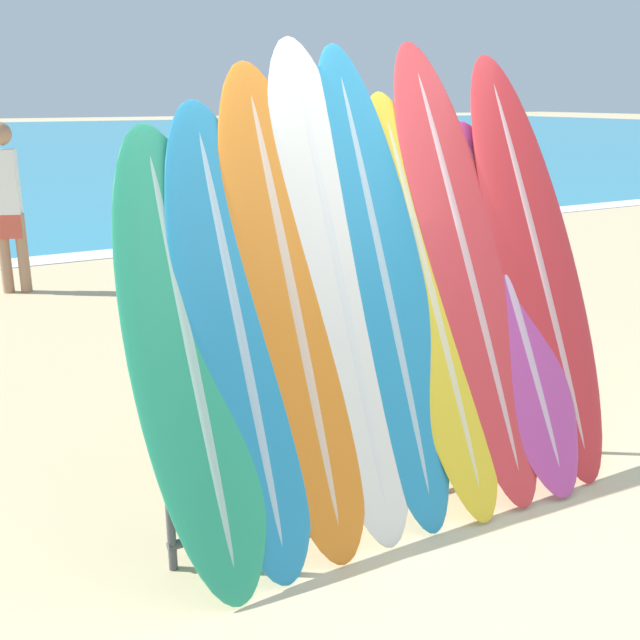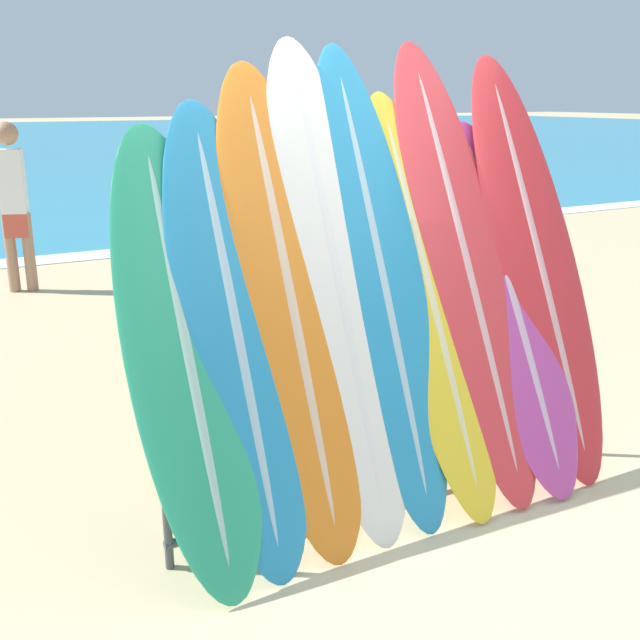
{
  "view_description": "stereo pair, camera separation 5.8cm",
  "coord_description": "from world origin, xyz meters",
  "px_view_note": "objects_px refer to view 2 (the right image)",
  "views": [
    {
      "loc": [
        -2.23,
        -2.39,
        2.06
      ],
      "look_at": [
        -0.18,
        1.3,
        0.8
      ],
      "focal_mm": 42.0,
      "sensor_mm": 36.0,
      "label": 1
    },
    {
      "loc": [
        -2.18,
        -2.42,
        2.06
      ],
      "look_at": [
        -0.18,
        1.3,
        0.8
      ],
      "focal_mm": 42.0,
      "sensor_mm": 36.0,
      "label": 2
    }
  ],
  "objects_px": {
    "surfboard_slot_1": "(236,334)",
    "surfboard_slot_7": "(511,303)",
    "surfboard_slot_3": "(337,285)",
    "surfboard_slot_8": "(537,263)",
    "surfboard_slot_2": "(290,305)",
    "surfboard_slot_4": "(381,282)",
    "surfboard_slot_0": "(186,354)",
    "surfboard_rack": "(394,428)",
    "surfboard_slot_5": "(429,299)",
    "person_mid_beach": "(299,218)",
    "person_near_water": "(14,201)",
    "surfboard_slot_6": "(464,266)",
    "person_far_left": "(308,190)"
  },
  "relations": [
    {
      "from": "surfboard_slot_3",
      "to": "surfboard_slot_8",
      "type": "height_order",
      "value": "surfboard_slot_3"
    },
    {
      "from": "surfboard_slot_4",
      "to": "surfboard_slot_0",
      "type": "bearing_deg",
      "value": -176.3
    },
    {
      "from": "surfboard_slot_0",
      "to": "surfboard_slot_6",
      "type": "bearing_deg",
      "value": 3.49
    },
    {
      "from": "surfboard_slot_4",
      "to": "person_mid_beach",
      "type": "bearing_deg",
      "value": 69.85
    },
    {
      "from": "surfboard_rack",
      "to": "surfboard_slot_1",
      "type": "height_order",
      "value": "surfboard_slot_1"
    },
    {
      "from": "surfboard_slot_4",
      "to": "surfboard_slot_6",
      "type": "distance_m",
      "value": 0.55
    },
    {
      "from": "surfboard_slot_1",
      "to": "surfboard_slot_7",
      "type": "xyz_separation_m",
      "value": [
        1.62,
        -0.02,
        -0.06
      ]
    },
    {
      "from": "surfboard_slot_2",
      "to": "surfboard_slot_7",
      "type": "bearing_deg",
      "value": -2.24
    },
    {
      "from": "surfboard_slot_7",
      "to": "surfboard_slot_8",
      "type": "distance_m",
      "value": 0.31
    },
    {
      "from": "person_mid_beach",
      "to": "person_far_left",
      "type": "xyz_separation_m",
      "value": [
        1.42,
        2.57,
        -0.08
      ]
    },
    {
      "from": "surfboard_slot_1",
      "to": "surfboard_slot_3",
      "type": "height_order",
      "value": "surfboard_slot_3"
    },
    {
      "from": "surfboard_slot_3",
      "to": "person_near_water",
      "type": "bearing_deg",
      "value": 98.52
    },
    {
      "from": "surfboard_slot_3",
      "to": "surfboard_slot_8",
      "type": "xyz_separation_m",
      "value": [
        1.3,
        -0.0,
        -0.03
      ]
    },
    {
      "from": "surfboard_slot_3",
      "to": "person_mid_beach",
      "type": "xyz_separation_m",
      "value": [
        1.48,
        3.34,
        -0.24
      ]
    },
    {
      "from": "person_near_water",
      "to": "person_mid_beach",
      "type": "height_order",
      "value": "person_near_water"
    },
    {
      "from": "surfboard_slot_4",
      "to": "person_near_water",
      "type": "xyz_separation_m",
      "value": [
        -1.08,
        5.55,
        -0.18
      ]
    },
    {
      "from": "surfboard_slot_0",
      "to": "surfboard_slot_5",
      "type": "xyz_separation_m",
      "value": [
        1.33,
        0.04,
        0.07
      ]
    },
    {
      "from": "surfboard_slot_4",
      "to": "person_mid_beach",
      "type": "distance_m",
      "value": 3.57
    },
    {
      "from": "surfboard_slot_2",
      "to": "surfboard_slot_3",
      "type": "height_order",
      "value": "surfboard_slot_3"
    },
    {
      "from": "surfboard_slot_5",
      "to": "person_mid_beach",
      "type": "bearing_deg",
      "value": 74.36
    },
    {
      "from": "surfboard_rack",
      "to": "surfboard_slot_4",
      "type": "bearing_deg",
      "value": 90.97
    },
    {
      "from": "surfboard_slot_8",
      "to": "person_near_water",
      "type": "distance_m",
      "value": 5.94
    },
    {
      "from": "surfboard_slot_1",
      "to": "surfboard_slot_7",
      "type": "height_order",
      "value": "surfboard_slot_1"
    },
    {
      "from": "surfboard_slot_4",
      "to": "person_near_water",
      "type": "distance_m",
      "value": 5.66
    },
    {
      "from": "person_near_water",
      "to": "surfboard_slot_6",
      "type": "bearing_deg",
      "value": 126.46
    },
    {
      "from": "surfboard_slot_5",
      "to": "surfboard_slot_6",
      "type": "height_order",
      "value": "surfboard_slot_6"
    },
    {
      "from": "surfboard_rack",
      "to": "surfboard_slot_4",
      "type": "height_order",
      "value": "surfboard_slot_4"
    },
    {
      "from": "surfboard_slot_1",
      "to": "surfboard_slot_6",
      "type": "xyz_separation_m",
      "value": [
        1.36,
        0.08,
        0.16
      ]
    },
    {
      "from": "surfboard_slot_1",
      "to": "surfboard_slot_6",
      "type": "relative_size",
      "value": 0.87
    },
    {
      "from": "surfboard_slot_1",
      "to": "person_far_left",
      "type": "distance_m",
      "value": 6.9
    },
    {
      "from": "surfboard_slot_0",
      "to": "surfboard_slot_8",
      "type": "relative_size",
      "value": 0.85
    },
    {
      "from": "surfboard_slot_5",
      "to": "surfboard_slot_3",
      "type": "bearing_deg",
      "value": 175.99
    },
    {
      "from": "surfboard_slot_5",
      "to": "surfboard_slot_7",
      "type": "distance_m",
      "value": 0.54
    },
    {
      "from": "surfboard_rack",
      "to": "person_mid_beach",
      "type": "relative_size",
      "value": 1.42
    },
    {
      "from": "surfboard_slot_0",
      "to": "person_far_left",
      "type": "relative_size",
      "value": 1.24
    },
    {
      "from": "surfboard_slot_1",
      "to": "surfboard_slot_2",
      "type": "relative_size",
      "value": 0.92
    },
    {
      "from": "surfboard_slot_2",
      "to": "surfboard_slot_8",
      "type": "distance_m",
      "value": 1.57
    },
    {
      "from": "person_near_water",
      "to": "person_far_left",
      "type": "distance_m",
      "value": 3.75
    },
    {
      "from": "surfboard_slot_4",
      "to": "surfboard_slot_1",
      "type": "bearing_deg",
      "value": -176.25
    },
    {
      "from": "surfboard_slot_2",
      "to": "surfboard_slot_5",
      "type": "xyz_separation_m",
      "value": [
        0.8,
        -0.01,
        -0.07
      ]
    },
    {
      "from": "surfboard_slot_5",
      "to": "surfboard_slot_2",
      "type": "bearing_deg",
      "value": 179.07
    },
    {
      "from": "person_near_water",
      "to": "surfboard_slot_4",
      "type": "bearing_deg",
      "value": 121.02
    },
    {
      "from": "person_near_water",
      "to": "surfboard_slot_5",
      "type": "bearing_deg",
      "value": 123.73
    },
    {
      "from": "surfboard_slot_2",
      "to": "person_near_water",
      "type": "xyz_separation_m",
      "value": [
        -0.56,
        5.57,
        -0.13
      ]
    },
    {
      "from": "person_far_left",
      "to": "surfboard_slot_4",
      "type": "bearing_deg",
      "value": -174.87
    },
    {
      "from": "surfboard_slot_8",
      "to": "person_near_water",
      "type": "bearing_deg",
      "value": 111.06
    },
    {
      "from": "surfboard_slot_0",
      "to": "person_mid_beach",
      "type": "xyz_separation_m",
      "value": [
        2.28,
        3.41,
        -0.04
      ]
    },
    {
      "from": "surfboard_slot_6",
      "to": "person_mid_beach",
      "type": "height_order",
      "value": "surfboard_slot_6"
    },
    {
      "from": "surfboard_slot_0",
      "to": "surfboard_slot_5",
      "type": "relative_size",
      "value": 0.93
    },
    {
      "from": "surfboard_slot_5",
      "to": "surfboard_slot_6",
      "type": "relative_size",
      "value": 0.89
    }
  ]
}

